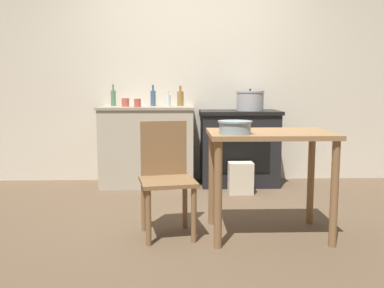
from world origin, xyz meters
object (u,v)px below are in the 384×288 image
Objects in this scene: chair at (166,174)px; mixing_bowl_large at (235,127)px; bottle_mid_left at (180,98)px; cup_center at (125,102)px; bottle_far_left at (113,98)px; flour_sack at (241,178)px; bottle_left at (168,100)px; stock_pot at (250,101)px; cup_center_right at (137,103)px; bottle_center_left at (153,98)px; work_table at (269,151)px; stove at (239,147)px.

chair is 3.57× the size of mixing_bowl_large.
chair is at bearing -93.90° from bottle_mid_left.
chair is at bearing -73.07° from cup_center.
chair is at bearing -70.00° from bottle_far_left.
flour_sack is 1.21m from bottle_left.
stock_pot reaches higher than cup_center_right.
cup_center is 1.03× the size of cup_center_right.
bottle_left is 0.19m from bottle_center_left.
bottle_center_left is (0.46, -0.03, -0.00)m from bottle_far_left.
work_table is 0.38m from mixing_bowl_large.
mixing_bowl_large is 0.98× the size of bottle_far_left.
bottle_mid_left is 0.64m from cup_center.
bottle_far_left reaches higher than work_table.
stove reaches higher than work_table.
work_table is 2.88× the size of stock_pot.
bottle_mid_left is (0.12, 1.78, 0.53)m from chair.
bottle_far_left reaches higher than cup_center_right.
cup_center_right is at bearing -148.85° from bottle_mid_left.
bottle_left is (-0.82, 0.02, 0.54)m from stove.
bottle_center_left is at bearing 109.10° from mixing_bowl_large.
chair is 1.86m from bottle_mid_left.
bottle_left reaches higher than cup_center_right.
bottle_far_left is at bearing 174.82° from stove.
bottle_mid_left is 0.32m from bottle_center_left.
bottle_left is at bearing 114.64° from work_table.
flour_sack is at bearing -14.37° from cup_center_right.
bottle_left is at bearing 177.24° from stock_pot.
flour_sack is at bearing 79.69° from mixing_bowl_large.
bottle_left reaches higher than flour_sack.
flour_sack is at bearing 91.01° from work_table.
bottle_far_left is at bearing 135.33° from cup_center_right.
flour_sack is at bearing -41.84° from bottle_mid_left.
mixing_bowl_large is 1.98m from bottle_left.
bottle_mid_left is 2.48× the size of cup_center.
stock_pot is 0.80m from bottle_mid_left.
mixing_bowl_large is at bearing -102.69° from stock_pot.
bottle_far_left reaches higher than mixing_bowl_large.
bottle_center_left is at bearing 60.44° from cup_center_right.
flour_sack is at bearing -110.28° from stock_pot.
bottle_mid_left reaches higher than flour_sack.
stock_pot is at bearing 85.43° from work_table.
work_table is 3.77× the size of mixing_bowl_large.
bottle_far_left is at bearing 178.60° from bottle_mid_left.
cup_center_right is at bearing -173.45° from stock_pot.
chair is 1.77m from cup_center.
flour_sack is 3.68× the size of cup_center_right.
mixing_bowl_large is at bearing -100.31° from flour_sack.
chair is 2.73× the size of stock_pot.
stock_pot is 3.48× the size of cup_center_right.
flour_sack is (-0.04, -0.45, -0.26)m from stove.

